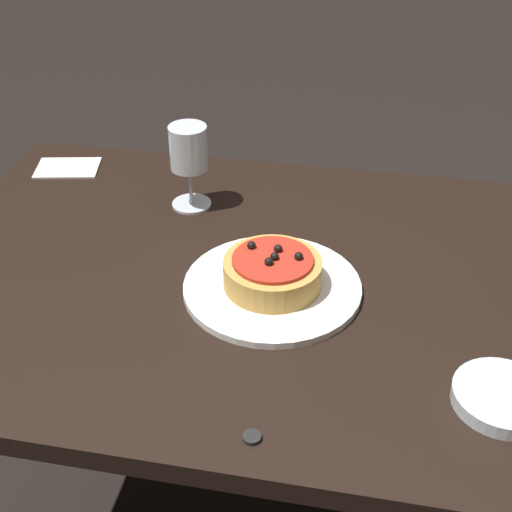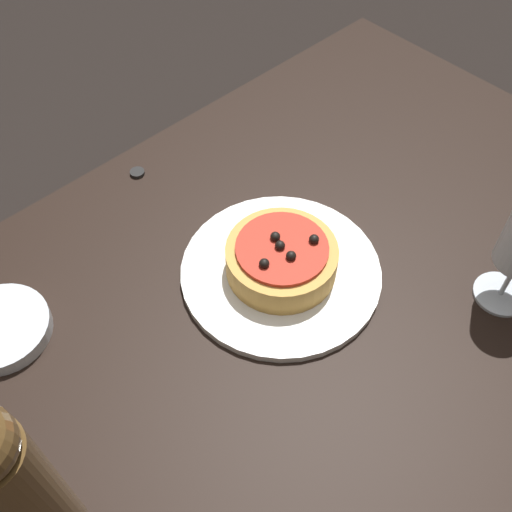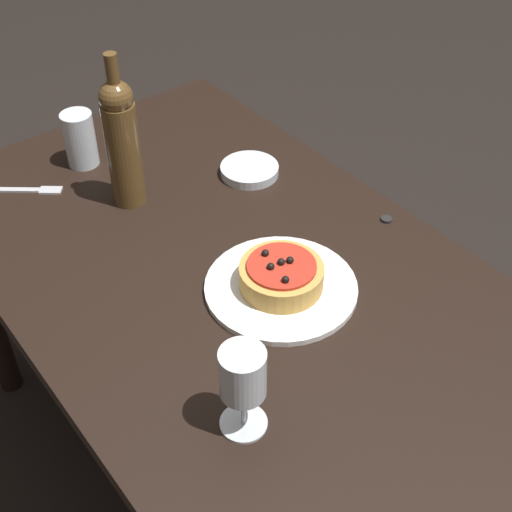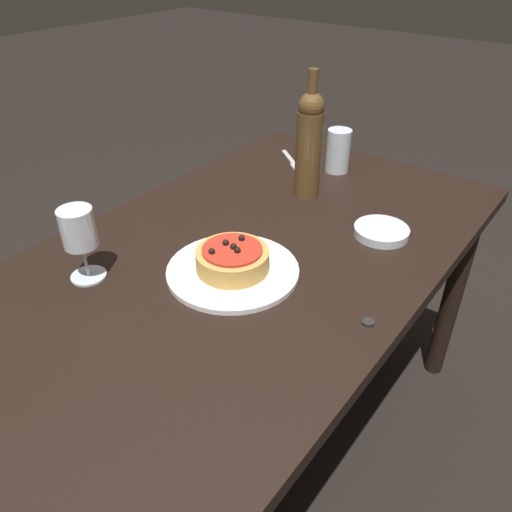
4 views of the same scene
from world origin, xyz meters
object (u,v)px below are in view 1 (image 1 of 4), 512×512
at_px(wine_glass, 189,152).
at_px(bottle_cap, 252,437).
at_px(dinner_plate, 272,287).
at_px(side_bowl, 502,397).
at_px(pizza, 273,272).
at_px(dining_table, 328,323).

xyz_separation_m(wine_glass, bottle_cap, (-0.23, 0.55, -0.11)).
relative_size(dinner_plate, wine_glass, 1.76).
bearing_deg(side_bowl, bottle_cap, 21.55).
height_order(pizza, wine_glass, wine_glass).
distance_m(dining_table, wine_glass, 0.41).
height_order(dinner_plate, side_bowl, side_bowl).
bearing_deg(dining_table, pizza, 22.62).
relative_size(dinner_plate, bottle_cap, 11.99).
bearing_deg(bottle_cap, dinner_plate, -84.77).
distance_m(dining_table, pizza, 0.16).
height_order(pizza, side_bowl, pizza).
distance_m(pizza, bottle_cap, 0.31).
relative_size(dining_table, bottle_cap, 58.58).
bearing_deg(side_bowl, pizza, -28.55).
bearing_deg(dinner_plate, side_bowl, 151.46).
height_order(dinner_plate, bottle_cap, dinner_plate).
xyz_separation_m(pizza, bottle_cap, (-0.03, 0.31, -0.03)).
xyz_separation_m(dinner_plate, wine_glass, (0.20, -0.24, 0.11)).
bearing_deg(pizza, dining_table, -157.38).
xyz_separation_m(dining_table, wine_glass, (0.29, -0.20, 0.20)).
xyz_separation_m(side_bowl, bottle_cap, (0.31, 0.12, -0.01)).
distance_m(dinner_plate, bottle_cap, 0.31).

